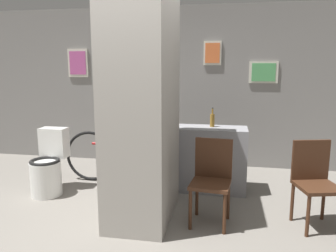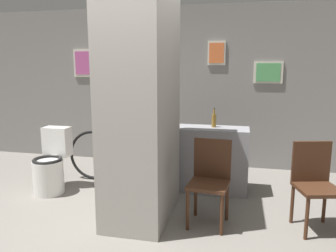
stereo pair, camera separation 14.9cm
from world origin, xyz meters
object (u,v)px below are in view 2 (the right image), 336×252
toilet (51,166)px  chair_by_doorway (315,182)px  bottle_tall (214,120)px  bicycle (126,156)px  chair_near_pillar (210,178)px

toilet → chair_by_doorway: 3.19m
chair_by_doorway → bottle_tall: size_ratio=3.38×
toilet → bottle_tall: size_ratio=3.19×
chair_by_doorway → bottle_tall: bottle_tall is taller
bicycle → bottle_tall: (1.24, 0.01, 0.57)m
toilet → bicycle: bearing=33.3°
chair_by_doorway → bottle_tall: 1.47m
chair_by_doorway → bicycle: size_ratio=0.51×
toilet → chair_by_doorway: bearing=-5.4°
toilet → bicycle: toilet is taller
chair_by_doorway → bottle_tall: bearing=127.6°
chair_near_pillar → bottle_tall: 1.08m
bicycle → bottle_tall: size_ratio=6.60×
chair_by_doorway → bicycle: (-2.34, 0.85, -0.11)m
bicycle → chair_near_pillar: bearing=-36.9°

